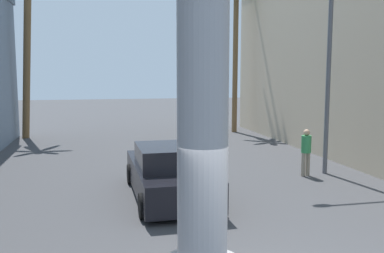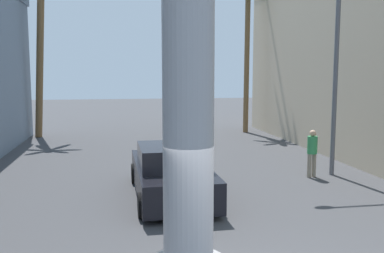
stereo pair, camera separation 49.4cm
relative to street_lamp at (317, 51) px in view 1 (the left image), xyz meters
The scene contains 7 objects.
ground_plane 6.95m from the street_lamp, 158.37° to the left, with size 89.34×89.34×0.00m, color #424244.
street_lamp is the anchor object (origin of this frame).
traffic_light_mast 10.33m from the street_lamp, 152.78° to the right, with size 4.72×0.32×6.23m.
car_lead 6.78m from the street_lamp, 162.15° to the right, with size 2.18×4.96×1.56m.
palm_tree_far_left 15.65m from the street_lamp, 134.91° to the left, with size 3.23×2.98×9.25m.
palm_tree_far_right 11.39m from the street_lamp, 86.38° to the left, with size 2.67×2.79×8.87m.
pedestrian_mid_right 3.41m from the street_lamp, 150.04° to the right, with size 0.41×0.41×1.64m.
Camera 1 is at (-2.35, -5.63, 3.56)m, focal length 40.00 mm.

